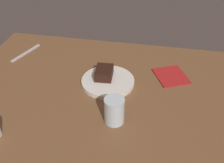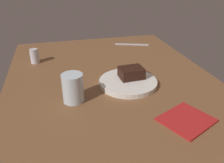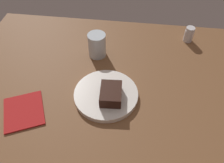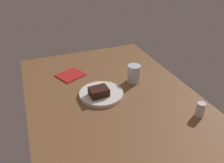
{
  "view_description": "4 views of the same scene",
  "coord_description": "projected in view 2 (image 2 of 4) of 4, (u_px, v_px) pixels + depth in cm",
  "views": [
    {
      "loc": [
        -21.27,
        85.41,
        72.21
      ],
      "look_at": [
        -4.37,
        -2.01,
        6.45
      ],
      "focal_mm": 43.46,
      "sensor_mm": 36.0,
      "label": 1
    },
    {
      "loc": [
        -77.21,
        20.2,
        45.46
      ],
      "look_at": [
        -1.97,
        1.36,
        5.06
      ],
      "focal_mm": 36.95,
      "sensor_mm": 36.0,
      "label": 2
    },
    {
      "loc": [
        6.5,
        -54.73,
        66.74
      ],
      "look_at": [
        -0.22,
        -2.41,
        8.08
      ],
      "focal_mm": 36.74,
      "sensor_mm": 36.0,
      "label": 3
    },
    {
      "loc": [
        90.72,
        -35.35,
        69.25
      ],
      "look_at": [
        -4.87,
        1.97,
        8.15
      ],
      "focal_mm": 36.76,
      "sensor_mm": 36.0,
      "label": 4
    }
  ],
  "objects": [
    {
      "name": "dining_table",
      "position": [
        114.0,
        87.0,
        0.91
      ],
      "size": [
        120.0,
        84.0,
        3.0
      ],
      "primitive_type": "cube",
      "color": "brown",
      "rests_on": "ground"
    },
    {
      "name": "dessert_plate",
      "position": [
        128.0,
        82.0,
        0.89
      ],
      "size": [
        22.45,
        22.45,
        1.84
      ],
      "primitive_type": "cylinder",
      "color": "white",
      "rests_on": "dining_table"
    },
    {
      "name": "chocolate_cake_slice",
      "position": [
        131.0,
        73.0,
        0.9
      ],
      "size": [
        7.68,
        9.63,
        4.1
      ],
      "primitive_type": "cube",
      "rotation": [
        0.0,
        0.0,
        4.78
      ],
      "color": "black",
      "rests_on": "dessert_plate"
    },
    {
      "name": "salt_shaker",
      "position": [
        34.0,
        56.0,
        1.07
      ],
      "size": [
        3.96,
        3.96,
        6.73
      ],
      "color": "silver",
      "rests_on": "dining_table"
    },
    {
      "name": "water_glass",
      "position": [
        73.0,
        88.0,
        0.77
      ],
      "size": [
        7.22,
        7.22,
        9.92
      ],
      "primitive_type": "cylinder",
      "color": "silver",
      "rests_on": "dining_table"
    },
    {
      "name": "butter_knife",
      "position": [
        132.0,
        44.0,
        1.32
      ],
      "size": [
        7.51,
        18.42,
        0.5
      ],
      "primitive_type": "cube",
      "rotation": [
        0.0,
        0.0,
        1.24
      ],
      "color": "silver",
      "rests_on": "dining_table"
    },
    {
      "name": "folded_napkin",
      "position": [
        186.0,
        120.0,
        0.69
      ],
      "size": [
        17.55,
        18.33,
        0.6
      ],
      "primitive_type": "cube",
      "rotation": [
        0.0,
        0.0,
        0.44
      ],
      "color": "#B21E1E",
      "rests_on": "dining_table"
    }
  ]
}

